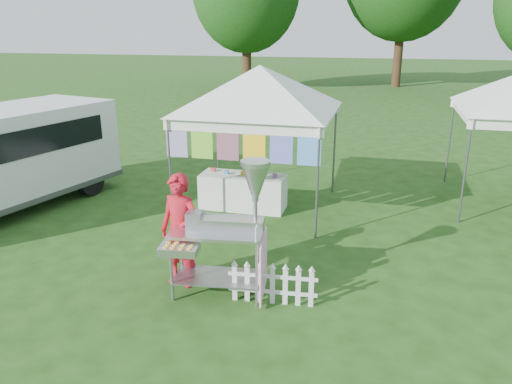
# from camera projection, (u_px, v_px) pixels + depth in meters

# --- Properties ---
(ground) EXTENTS (120.00, 120.00, 0.00)m
(ground) POSITION_uv_depth(u_px,v_px,m) (204.00, 281.00, 7.66)
(ground) COLOR #203F12
(ground) RESTS_ON ground
(canopy_main) EXTENTS (4.24, 4.24, 3.45)m
(canopy_main) POSITION_uv_depth(u_px,v_px,m) (260.00, 65.00, 9.93)
(canopy_main) COLOR #59595E
(canopy_main) RESTS_ON ground
(donut_cart) EXTENTS (1.45, 1.16, 2.01)m
(donut_cart) POSITION_uv_depth(u_px,v_px,m) (231.00, 219.00, 6.91)
(donut_cart) COLOR gray
(donut_cart) RESTS_ON ground
(vendor) EXTENTS (0.69, 0.51, 1.73)m
(vendor) POSITION_uv_depth(u_px,v_px,m) (180.00, 231.00, 7.34)
(vendor) COLOR #B51624
(vendor) RESTS_ON ground
(cargo_van) EXTENTS (3.18, 5.41, 2.11)m
(cargo_van) POSITION_uv_depth(u_px,v_px,m) (2.00, 157.00, 10.42)
(cargo_van) COLOR silver
(cargo_van) RESTS_ON ground
(picket_fence) EXTENTS (1.26, 0.13, 0.56)m
(picket_fence) POSITION_uv_depth(u_px,v_px,m) (272.00, 285.00, 6.97)
(picket_fence) COLOR silver
(picket_fence) RESTS_ON ground
(display_table) EXTENTS (1.80, 0.70, 0.75)m
(display_table) POSITION_uv_depth(u_px,v_px,m) (243.00, 191.00, 10.66)
(display_table) COLOR white
(display_table) RESTS_ON ground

